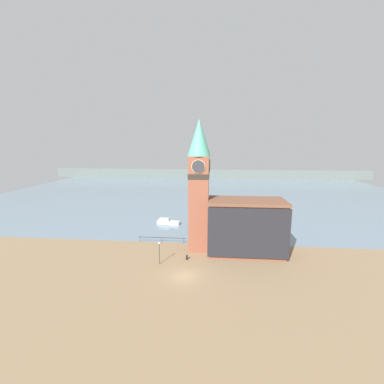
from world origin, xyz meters
name	(u,v)px	position (x,y,z in m)	size (l,w,h in m)	color
ground_plane	(184,276)	(0.00, 0.00, 0.00)	(160.00, 160.00, 0.00)	#846B4C
water	(204,190)	(0.00, 72.92, 0.00)	(160.00, 120.00, 0.00)	slate
far_shoreline	(207,174)	(0.00, 112.92, 2.50)	(180.00, 3.00, 5.00)	slate
pier_railing	(162,238)	(-5.98, 12.67, 0.94)	(9.43, 0.08, 1.09)	#232328
clock_tower	(199,183)	(1.50, 10.17, 12.54)	(4.05, 4.05, 23.56)	brown
pier_building	(246,227)	(9.96, 9.23, 4.90)	(13.42, 7.00, 9.76)	brown
boat_near	(168,222)	(-7.02, 24.86, 0.54)	(5.72, 2.34, 1.44)	silver
mooring_bollard_near	(187,257)	(-0.21, 5.53, 0.47)	(0.37, 0.37, 0.88)	black
lamp_post	(159,249)	(-4.47, 3.55, 2.65)	(0.32, 0.32, 3.77)	#2D2D33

